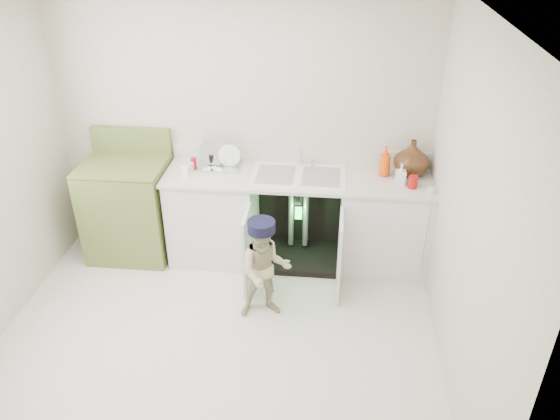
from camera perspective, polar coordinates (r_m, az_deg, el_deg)
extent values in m
plane|color=beige|center=(4.52, -6.59, -13.33)|extent=(3.50, 3.50, 0.00)
cube|color=beige|center=(5.11, -3.98, 8.83)|extent=(3.50, 2.50, 0.02)
cube|color=beige|center=(2.64, -15.06, -15.54)|extent=(3.50, 2.50, 0.02)
cube|color=beige|center=(3.80, 18.98, -0.78)|extent=(2.50, 3.00, 0.02)
plane|color=white|center=(3.36, -9.19, 19.52)|extent=(3.50, 3.50, 0.00)
cube|color=silver|center=(5.25, -6.89, -0.67)|extent=(0.80, 0.60, 0.86)
cube|color=silver|center=(5.16, 10.74, -1.60)|extent=(0.80, 0.60, 0.86)
cube|color=black|center=(5.38, 2.06, 0.34)|extent=(0.80, 0.06, 0.86)
cube|color=black|center=(5.36, 1.78, -4.80)|extent=(0.80, 0.60, 0.06)
cylinder|color=gray|center=(5.23, 1.17, -0.35)|extent=(0.05, 0.05, 0.70)
cylinder|color=gray|center=(5.22, 2.70, -0.43)|extent=(0.05, 0.05, 0.70)
cylinder|color=gray|center=(5.09, 1.92, 0.97)|extent=(0.07, 0.18, 0.07)
cube|color=silver|center=(4.78, -3.41, -4.28)|extent=(0.03, 0.40, 0.76)
cube|color=silver|center=(4.74, 6.23, -4.82)|extent=(0.02, 0.40, 0.76)
cube|color=beige|center=(4.93, 1.93, 3.39)|extent=(2.44, 0.64, 0.03)
cube|color=beige|center=(5.15, 2.19, 5.72)|extent=(2.44, 0.02, 0.15)
cube|color=white|center=(4.92, 1.93, 3.49)|extent=(0.85, 0.55, 0.02)
cube|color=gray|center=(4.93, -0.44, 3.71)|extent=(0.34, 0.40, 0.01)
cube|color=gray|center=(4.91, 4.33, 3.48)|extent=(0.34, 0.40, 0.01)
cylinder|color=silver|center=(5.08, 2.14, 5.55)|extent=(0.03, 0.03, 0.17)
cylinder|color=silver|center=(4.99, 2.10, 6.05)|extent=(0.02, 0.14, 0.02)
cylinder|color=silver|center=(5.10, 3.36, 4.98)|extent=(0.04, 0.04, 0.06)
cylinder|color=white|center=(4.88, 14.94, -2.48)|extent=(0.01, 0.01, 0.70)
cube|color=white|center=(4.78, 15.39, 1.95)|extent=(0.04, 0.02, 0.06)
cube|color=silver|center=(5.12, -6.48, 4.61)|extent=(0.42, 0.28, 0.02)
cylinder|color=silver|center=(5.12, -6.89, 5.47)|extent=(0.26, 0.09, 0.25)
cylinder|color=white|center=(5.07, -5.28, 5.22)|extent=(0.20, 0.05, 0.20)
cylinder|color=silver|center=(5.04, -8.61, 4.90)|extent=(0.01, 0.01, 0.12)
cylinder|color=silver|center=(5.02, -7.69, 4.87)|extent=(0.01, 0.01, 0.12)
cylinder|color=silver|center=(5.01, -6.75, 4.83)|extent=(0.01, 0.01, 0.12)
cylinder|color=silver|center=(4.99, -5.81, 4.80)|extent=(0.01, 0.01, 0.12)
cylinder|color=silver|center=(4.97, -4.86, 4.77)|extent=(0.01, 0.01, 0.12)
imported|color=#432213|center=(5.02, 13.60, 5.33)|extent=(0.32, 0.32, 0.33)
imported|color=#E74A0C|center=(4.96, 10.92, 5.04)|extent=(0.11, 0.11, 0.28)
imported|color=white|center=(4.85, 12.52, 3.65)|extent=(0.08, 0.09, 0.19)
cylinder|color=#AD100E|center=(4.83, 13.72, 2.85)|extent=(0.08, 0.08, 0.11)
cylinder|color=#B00F22|center=(5.12, -9.01, 4.91)|extent=(0.05, 0.05, 0.10)
cylinder|color=#C3B58F|center=(5.06, -9.31, 4.42)|extent=(0.06, 0.06, 0.08)
cylinder|color=black|center=(5.11, -7.17, 5.14)|extent=(0.04, 0.04, 0.12)
cube|color=white|center=(4.98, -9.88, 3.99)|extent=(0.05, 0.05, 0.09)
cube|color=olive|center=(5.44, -15.45, 0.01)|extent=(0.77, 0.65, 0.93)
cube|color=olive|center=(5.23, -16.15, 4.59)|extent=(0.77, 0.65, 0.02)
cube|color=olive|center=(5.42, -15.31, 7.10)|extent=(0.77, 0.06, 0.24)
cylinder|color=black|center=(5.17, -18.74, 3.81)|extent=(0.17, 0.17, 0.02)
cylinder|color=silver|center=(5.17, -18.76, 3.93)|extent=(0.20, 0.20, 0.01)
cylinder|color=black|center=(5.44, -17.47, 5.31)|extent=(0.17, 0.17, 0.02)
cylinder|color=silver|center=(5.43, -17.49, 5.42)|extent=(0.20, 0.20, 0.01)
cylinder|color=black|center=(5.03, -14.71, 3.69)|extent=(0.17, 0.17, 0.02)
cylinder|color=silver|center=(5.02, -14.73, 3.81)|extent=(0.20, 0.20, 0.01)
cylinder|color=black|center=(5.30, -13.61, 5.23)|extent=(0.17, 0.17, 0.02)
cylinder|color=silver|center=(5.30, -13.62, 5.35)|extent=(0.20, 0.20, 0.01)
imported|color=tan|center=(4.47, -1.56, -6.32)|extent=(0.50, 0.43, 0.89)
cylinder|color=black|center=(4.24, -1.63, -1.82)|extent=(0.27, 0.27, 0.09)
cube|color=black|center=(4.34, -1.77, -1.52)|extent=(0.19, 0.13, 0.01)
cube|color=black|center=(4.71, 1.95, -0.27)|extent=(0.07, 0.01, 0.14)
cube|color=#26F23F|center=(4.70, 1.95, -0.32)|extent=(0.06, 0.00, 0.12)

